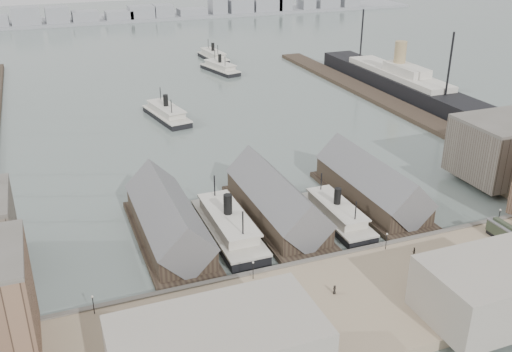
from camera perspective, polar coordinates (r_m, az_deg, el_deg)
name	(u,v)px	position (r m, az deg, el deg)	size (l,w,h in m)	color
ground	(307,255)	(123.87, 5.09, -7.83)	(900.00, 900.00, 0.00)	#576460
quay	(354,304)	(108.95, 9.81, -12.50)	(180.00, 30.00, 2.00)	gray
seawall	(318,262)	(119.37, 6.21, -8.58)	(180.00, 1.20, 2.30)	#59544C
east_wharf	(385,101)	(231.92, 12.79, 7.33)	(10.00, 180.00, 1.60)	#2D231C
ferry_shed_west	(168,221)	(127.99, -8.78, -4.52)	(14.00, 42.00, 12.60)	#2D231C
ferry_shed_center	(276,202)	(134.93, 2.02, -2.65)	(14.00, 42.00, 12.60)	#2D231C
ferry_shed_east	(371,185)	(146.23, 11.44, -0.93)	(14.00, 42.00, 12.60)	#2D231C
warehouse_east_back	(511,148)	(168.51, 24.13, 2.57)	(28.00, 20.00, 15.00)	#60564C
street_bldg_center	(493,289)	(108.79, 22.60, -10.43)	(24.00, 16.00, 10.00)	gray
lamp_post_far_w	(93,301)	(105.76, -16.00, -11.95)	(0.44, 0.44, 3.92)	black
lamp_post_near_w	(253,267)	(110.78, -0.29, -9.07)	(0.44, 0.44, 3.92)	black
lamp_post_near_e	(387,238)	(123.12, 12.93, -6.07)	(0.44, 0.44, 3.92)	black
lamp_post_far_e	(500,214)	(140.87, 23.18, -3.49)	(0.44, 0.44, 3.92)	black
far_shore	(98,16)	(434.61, -15.51, 15.12)	(500.00, 40.00, 15.72)	gray
ferry_docked_west	(228,225)	(129.36, -2.79, -4.97)	(9.12, 30.39, 10.85)	black
ferry_docked_east	(336,213)	(136.54, 8.04, -3.72)	(7.72, 25.72, 9.19)	black
ferry_open_near	(167,113)	(208.88, -8.93, 6.22)	(12.81, 28.11, 9.68)	black
ferry_open_mid	(220,68)	(275.29, -3.62, 10.76)	(13.37, 26.13, 8.95)	black
ferry_open_far	(213,56)	(300.95, -4.31, 11.90)	(9.92, 26.42, 9.23)	black
ocean_steamer	(398,81)	(248.76, 13.99, 9.22)	(14.27, 104.31, 20.86)	black
tram	(506,234)	(134.47, 23.76, -5.35)	(2.71, 10.09, 3.58)	black
horse_cart_left	(151,321)	(102.25, -10.43, -14.09)	(4.56, 1.52, 1.44)	black
horse_cart_center	(300,307)	(103.93, 4.45, -12.97)	(4.88, 1.65, 1.55)	black
horse_cart_right	(474,285)	(116.70, 21.00, -10.11)	(4.74, 2.09, 1.62)	black
pedestrian_0	(124,327)	(101.91, -13.10, -14.47)	(0.60, 0.44, 1.65)	black
pedestrian_1	(149,334)	(99.54, -10.69, -15.31)	(0.77, 0.60, 1.59)	black
pedestrian_2	(237,293)	(106.97, -1.93, -11.60)	(1.18, 0.68, 1.83)	black
pedestrian_3	(297,334)	(98.19, 4.10, -15.53)	(0.92, 0.38, 1.57)	black
pedestrian_4	(335,290)	(108.75, 7.86, -11.19)	(0.88, 0.57, 1.79)	black
pedestrian_5	(419,288)	(112.36, 15.96, -10.74)	(0.63, 0.46, 1.73)	black
pedestrian_6	(414,251)	(123.50, 15.49, -7.26)	(0.85, 0.66, 1.75)	black
pedestrian_7	(506,268)	(123.99, 23.71, -8.41)	(1.17, 0.67, 1.81)	black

